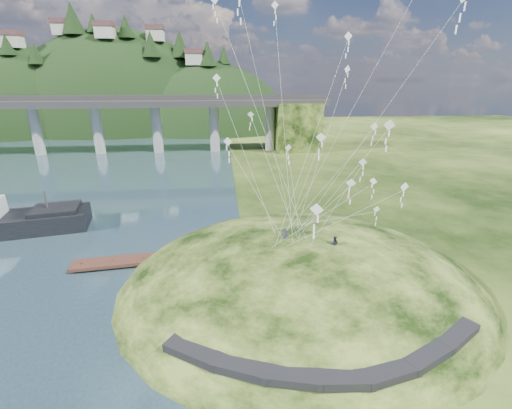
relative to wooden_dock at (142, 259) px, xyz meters
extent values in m
plane|color=black|center=(8.27, -7.80, -0.45)|extent=(320.00, 320.00, 0.00)
ellipsoid|color=black|center=(16.27, -5.80, -1.95)|extent=(36.00, 32.00, 13.00)
cube|color=black|center=(6.77, -15.80, 1.57)|extent=(4.32, 3.62, 0.71)
cube|color=black|center=(9.77, -17.45, 1.64)|extent=(4.10, 2.97, 0.61)
cube|color=black|center=(12.77, -18.45, 1.63)|extent=(3.85, 2.37, 0.62)
cube|color=black|center=(15.77, -18.90, 1.59)|extent=(3.62, 1.83, 0.66)
cube|color=black|center=(18.77, -18.70, 1.59)|extent=(3.82, 2.27, 0.68)
cube|color=black|center=(21.77, -17.75, 1.69)|extent=(4.11, 2.97, 0.71)
cube|color=black|center=(24.77, -16.20, 1.71)|extent=(4.26, 3.43, 0.66)
cube|color=#2D2B2B|center=(-41.73, 62.20, 12.55)|extent=(160.00, 9.00, 1.60)
cube|color=#2D2B2B|center=(-41.73, 62.20, 13.95)|extent=(160.00, 0.40, 1.20)
cube|color=#2D2B2B|center=(-41.73, 66.50, 13.95)|extent=(160.00, 0.40, 1.20)
cylinder|color=gray|center=(-39.23, 62.20, 6.05)|extent=(2.60, 2.60, 13.00)
cylinder|color=gray|center=(-23.73, 62.20, 6.05)|extent=(2.60, 2.60, 13.00)
cylinder|color=gray|center=(-8.23, 62.20, 6.05)|extent=(2.60, 2.60, 13.00)
cylinder|color=gray|center=(7.27, 62.20, 6.05)|extent=(2.60, 2.60, 13.00)
cylinder|color=gray|center=(22.77, 62.20, 6.05)|extent=(2.60, 2.60, 13.00)
cube|color=black|center=(30.27, 62.20, 6.05)|extent=(12.00, 11.00, 13.00)
ellipsoid|color=black|center=(-69.73, 112.20, -8.45)|extent=(84.00, 60.00, 80.00)
ellipsoid|color=black|center=(-31.73, 118.20, -6.45)|extent=(96.00, 68.00, 88.00)
ellipsoid|color=black|center=(3.27, 110.20, -10.45)|extent=(76.00, 56.00, 72.00)
cone|color=black|center=(-61.32, 99.27, 29.59)|extent=(5.08, 5.08, 6.69)
cone|color=black|center=(-52.30, 98.37, 26.89)|extent=(5.29, 5.29, 6.96)
cone|color=black|center=(-41.60, 106.83, 38.78)|extent=(8.01, 8.01, 10.54)
cone|color=black|center=(-34.59, 106.26, 37.43)|extent=(4.97, 4.97, 6.54)
cone|color=black|center=(-23.13, 104.24, 36.22)|extent=(5.83, 5.83, 7.67)
cone|color=black|center=(-14.17, 99.28, 30.13)|extent=(6.47, 6.47, 8.51)
cone|color=black|center=(-4.95, 106.19, 30.78)|extent=(7.13, 7.13, 9.38)
cone|color=black|center=(5.16, 101.23, 27.42)|extent=(6.56, 6.56, 8.63)
cone|color=black|center=(11.05, 106.83, 27.23)|extent=(4.88, 4.88, 6.42)
cube|color=beige|center=(-61.73, 104.20, 30.84)|extent=(6.00, 5.00, 4.00)
cube|color=brown|center=(-61.73, 104.20, 33.54)|extent=(6.40, 5.40, 1.60)
cube|color=beige|center=(-46.73, 110.20, 35.54)|extent=(6.00, 5.00, 4.00)
cube|color=brown|center=(-46.73, 110.20, 38.24)|extent=(6.40, 5.40, 1.60)
cube|color=beige|center=(-29.73, 102.20, 33.83)|extent=(6.00, 5.00, 4.00)
cube|color=brown|center=(-29.73, 102.20, 36.53)|extent=(6.40, 5.40, 1.60)
cube|color=beige|center=(-13.73, 108.20, 33.73)|extent=(6.00, 5.00, 4.00)
cube|color=brown|center=(-13.73, 108.20, 36.43)|extent=(6.40, 5.40, 1.60)
cube|color=beige|center=(0.27, 102.20, 25.43)|extent=(6.00, 5.00, 4.00)
cube|color=brown|center=(0.27, 102.20, 28.13)|extent=(6.40, 5.40, 1.60)
cube|color=black|center=(-19.60, 9.64, 0.76)|extent=(21.29, 9.45, 2.43)
cube|color=black|center=(-13.17, 10.89, 2.26)|extent=(6.41, 5.67, 0.56)
cylinder|color=#2D2B2B|center=(-14.09, 10.72, 3.48)|extent=(0.22, 0.22, 2.81)
cube|color=#3A1F17|center=(0.00, 0.00, 0.01)|extent=(14.54, 3.74, 0.36)
cylinder|color=#3A1F17|center=(-6.13, -0.64, -0.25)|extent=(0.31, 0.31, 1.03)
cylinder|color=#3A1F17|center=(-3.07, -0.32, -0.25)|extent=(0.31, 0.31, 1.03)
cylinder|color=#3A1F17|center=(0.00, 0.00, -0.25)|extent=(0.31, 0.31, 1.03)
cylinder|color=#3A1F17|center=(3.07, 0.32, -0.25)|extent=(0.31, 0.31, 1.03)
cylinder|color=#3A1F17|center=(6.13, 0.64, -0.25)|extent=(0.31, 0.31, 1.03)
imported|color=#252731|center=(14.59, -5.63, 5.49)|extent=(0.71, 0.47, 1.95)
imported|color=#252731|center=(18.81, -7.16, 5.25)|extent=(0.92, 0.82, 1.58)
cube|color=white|center=(22.17, 3.16, 22.52)|extent=(0.63, 0.64, 0.84)
cube|color=white|center=(22.17, 3.16, 21.91)|extent=(0.11, 0.07, 0.50)
cube|color=white|center=(22.17, 3.16, 21.30)|extent=(0.11, 0.07, 0.50)
cube|color=white|center=(22.17, 3.16, 20.69)|extent=(0.11, 0.07, 0.50)
cube|color=white|center=(14.68, 3.63, 25.22)|extent=(0.67, 0.44, 0.75)
cube|color=white|center=(14.68, 3.63, 24.68)|extent=(0.10, 0.05, 0.44)
cube|color=white|center=(14.68, 3.63, 24.14)|extent=(0.10, 0.05, 0.44)
cube|color=white|center=(14.68, 3.63, 23.60)|extent=(0.10, 0.05, 0.44)
cube|color=white|center=(17.25, -6.11, 13.86)|extent=(0.75, 0.42, 0.80)
cube|color=white|center=(17.25, -6.11, 13.28)|extent=(0.11, 0.04, 0.48)
cube|color=white|center=(17.25, -6.11, 12.70)|extent=(0.11, 0.04, 0.48)
cube|color=white|center=(17.25, -6.11, 12.12)|extent=(0.11, 0.04, 0.48)
cube|color=white|center=(10.62, -6.67, 23.39)|extent=(0.10, 0.06, 0.45)
cube|color=white|center=(10.62, -6.67, 22.84)|extent=(0.10, 0.06, 0.45)
cube|color=white|center=(10.62, -6.67, 22.30)|extent=(0.10, 0.06, 0.45)
cube|color=white|center=(9.63, -0.73, 12.75)|extent=(0.82, 0.39, 0.87)
cube|color=white|center=(9.63, -0.73, 12.13)|extent=(0.11, 0.05, 0.51)
cube|color=white|center=(9.63, -0.73, 11.51)|extent=(0.11, 0.05, 0.51)
cube|color=white|center=(9.63, -0.73, 10.89)|extent=(0.11, 0.05, 0.51)
cube|color=white|center=(23.13, -9.76, 10.49)|extent=(0.75, 0.21, 0.76)
cube|color=white|center=(23.13, -9.76, 9.96)|extent=(0.10, 0.06, 0.44)
cube|color=white|center=(23.13, -9.76, 9.42)|extent=(0.10, 0.06, 0.44)
cube|color=white|center=(23.13, -9.76, 8.88)|extent=(0.10, 0.06, 0.44)
cube|color=white|center=(20.48, -2.07, 19.25)|extent=(0.64, 0.31, 0.68)
cube|color=white|center=(20.48, -2.07, 18.77)|extent=(0.08, 0.06, 0.40)
cube|color=white|center=(20.48, -2.07, 18.28)|extent=(0.08, 0.06, 0.40)
cube|color=white|center=(20.48, -2.07, 17.80)|extent=(0.08, 0.06, 0.40)
cube|color=white|center=(16.25, 2.48, 11.43)|extent=(0.77, 0.27, 0.77)
cube|color=white|center=(16.25, 2.48, 10.87)|extent=(0.09, 0.08, 0.46)
cube|color=white|center=(16.25, 2.48, 10.30)|extent=(0.09, 0.08, 0.46)
cube|color=white|center=(16.25, 2.48, 9.74)|extent=(0.09, 0.08, 0.46)
cube|color=white|center=(23.13, -3.16, 14.31)|extent=(0.75, 0.23, 0.73)
cube|color=white|center=(23.13, -3.16, 13.78)|extent=(0.10, 0.03, 0.43)
cube|color=white|center=(23.13, -3.16, 13.25)|extent=(0.10, 0.03, 0.43)
cube|color=white|center=(23.13, -3.16, 12.72)|extent=(0.10, 0.03, 0.43)
cube|color=white|center=(22.07, -8.11, 15.05)|extent=(0.88, 0.31, 0.86)
cube|color=white|center=(22.07, -8.11, 14.43)|extent=(0.12, 0.04, 0.51)
cube|color=white|center=(22.07, -8.11, 13.80)|extent=(0.12, 0.04, 0.51)
cube|color=white|center=(22.07, -8.11, 13.17)|extent=(0.12, 0.04, 0.51)
cube|color=white|center=(22.17, -6.35, 10.01)|extent=(0.51, 0.50, 0.67)
cube|color=white|center=(22.17, -6.35, 9.53)|extent=(0.08, 0.06, 0.39)
cube|color=white|center=(22.17, -6.35, 9.05)|extent=(0.08, 0.06, 0.39)
cube|color=white|center=(22.17, -6.35, 8.57)|extent=(0.08, 0.06, 0.39)
cube|color=white|center=(23.62, -4.70, 6.69)|extent=(0.70, 0.25, 0.68)
cube|color=white|center=(23.62, -4.70, 6.19)|extent=(0.09, 0.05, 0.41)
cube|color=white|center=(23.62, -4.70, 5.70)|extent=(0.09, 0.05, 0.41)
cube|color=white|center=(23.62, -4.70, 5.20)|extent=(0.09, 0.05, 0.41)
cube|color=white|center=(12.27, 3.88, 14.85)|extent=(0.69, 0.26, 0.67)
cube|color=white|center=(12.27, 3.88, 14.36)|extent=(0.09, 0.03, 0.40)
cube|color=white|center=(12.27, 3.88, 13.86)|extent=(0.09, 0.03, 0.40)
cube|color=white|center=(12.27, 3.88, 13.37)|extent=(0.09, 0.03, 0.40)
cube|color=white|center=(19.95, -6.80, 10.05)|extent=(0.80, 0.34, 0.81)
cube|color=white|center=(19.95, -6.80, 9.46)|extent=(0.11, 0.03, 0.49)
cube|color=white|center=(19.95, -6.80, 8.86)|extent=(0.11, 0.03, 0.49)
cube|color=white|center=(19.95, -6.80, 8.27)|extent=(0.11, 0.03, 0.49)
cube|color=white|center=(8.78, -0.34, 18.53)|extent=(0.74, 0.21, 0.75)
cube|color=white|center=(8.78, -0.34, 18.00)|extent=(0.10, 0.05, 0.43)
cube|color=white|center=(8.78, -0.34, 17.47)|extent=(0.10, 0.05, 0.43)
cube|color=white|center=(8.78, -0.34, 16.93)|extent=(0.10, 0.05, 0.43)
cube|color=white|center=(21.40, -5.45, 11.52)|extent=(0.71, 0.22, 0.71)
cube|color=white|center=(21.40, -5.45, 11.01)|extent=(0.09, 0.02, 0.42)
cube|color=white|center=(21.40, -5.45, 10.50)|extent=(0.09, 0.02, 0.42)
cube|color=white|center=(21.40, -5.45, 9.99)|extent=(0.09, 0.02, 0.42)
cube|color=white|center=(15.04, -13.66, 10.40)|extent=(0.82, 0.44, 0.88)
cube|color=white|center=(15.04, -13.66, 9.77)|extent=(0.12, 0.05, 0.51)
cube|color=white|center=(15.04, -13.66, 9.14)|extent=(0.12, 0.05, 0.51)
cube|color=white|center=(15.04, -13.66, 8.51)|extent=(0.12, 0.05, 0.51)
cube|color=white|center=(8.87, -2.03, 24.48)|extent=(0.64, 0.34, 0.69)
cube|color=white|center=(8.87, -2.03, 23.99)|extent=(0.09, 0.04, 0.40)
cube|color=white|center=(8.87, -2.03, 23.49)|extent=(0.09, 0.04, 0.40)
cube|color=white|center=(8.87, -2.03, 23.00)|extent=(0.09, 0.04, 0.40)
cube|color=white|center=(23.24, -12.67, 22.36)|extent=(0.11, 0.05, 0.49)
cube|color=white|center=(23.24, -12.67, 21.76)|extent=(0.11, 0.05, 0.49)
cube|color=white|center=(23.24, -12.67, 21.16)|extent=(0.11, 0.05, 0.49)
camera|label=1|loc=(9.00, -33.99, 18.32)|focal=24.00mm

